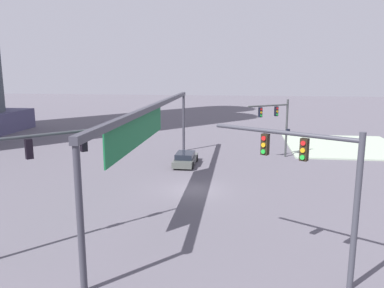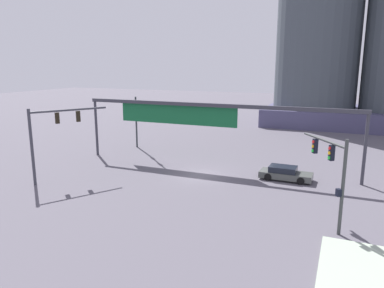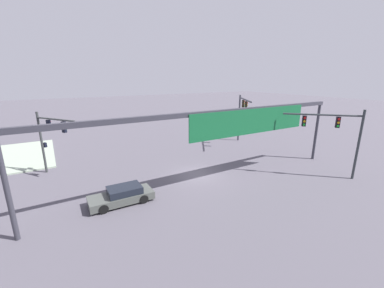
{
  "view_description": "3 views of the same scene",
  "coord_description": "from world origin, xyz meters",
  "px_view_note": "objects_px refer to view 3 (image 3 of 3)",
  "views": [
    {
      "loc": [
        -26.96,
        -3.4,
        8.82
      ],
      "look_at": [
        -2.56,
        -0.3,
        3.97
      ],
      "focal_mm": 35.85,
      "sensor_mm": 36.0,
      "label": 1
    },
    {
      "loc": [
        11.82,
        -30.12,
        9.96
      ],
      "look_at": [
        -0.84,
        -0.12,
        2.89
      ],
      "focal_mm": 34.14,
      "sensor_mm": 36.0,
      "label": 2
    },
    {
      "loc": [
        11.16,
        17.79,
        8.83
      ],
      "look_at": [
        0.19,
        -0.58,
        2.91
      ],
      "focal_mm": 22.61,
      "sensor_mm": 36.0,
      "label": 3
    }
  ],
  "objects_px": {
    "traffic_signal_near_corner": "(338,131)",
    "sedan_car_approaching": "(122,195)",
    "traffic_signal_cross_street": "(49,134)",
    "traffic_signal_opposite_side": "(242,110)"
  },
  "relations": [
    {
      "from": "traffic_signal_opposite_side",
      "to": "sedan_car_approaching",
      "type": "relative_size",
      "value": 1.43
    },
    {
      "from": "traffic_signal_near_corner",
      "to": "traffic_signal_opposite_side",
      "type": "bearing_deg",
      "value": -48.89
    },
    {
      "from": "traffic_signal_near_corner",
      "to": "traffic_signal_cross_street",
      "type": "height_order",
      "value": "traffic_signal_near_corner"
    },
    {
      "from": "traffic_signal_near_corner",
      "to": "traffic_signal_cross_street",
      "type": "relative_size",
      "value": 1.07
    },
    {
      "from": "traffic_signal_cross_street",
      "to": "sedan_car_approaching",
      "type": "relative_size",
      "value": 1.29
    },
    {
      "from": "sedan_car_approaching",
      "to": "traffic_signal_opposite_side",
      "type": "bearing_deg",
      "value": -155.11
    },
    {
      "from": "traffic_signal_cross_street",
      "to": "sedan_car_approaching",
      "type": "bearing_deg",
      "value": -9.51
    },
    {
      "from": "traffic_signal_near_corner",
      "to": "traffic_signal_opposite_side",
      "type": "relative_size",
      "value": 0.96
    },
    {
      "from": "traffic_signal_near_corner",
      "to": "sedan_car_approaching",
      "type": "relative_size",
      "value": 1.37
    },
    {
      "from": "traffic_signal_near_corner",
      "to": "traffic_signal_cross_street",
      "type": "bearing_deg",
      "value": 12.48
    }
  ]
}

